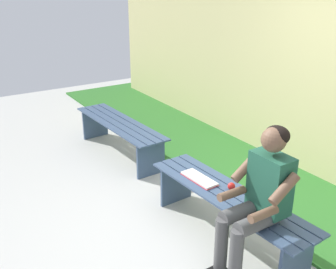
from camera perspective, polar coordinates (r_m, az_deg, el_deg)
The scene contains 8 objects.
ground_plane at distance 4.43m, azimuth -11.93°, elevation -11.03°, with size 10.00×7.00×0.04m, color #B2B2AD.
grass_strip at distance 5.52m, azimuth 11.19°, elevation -3.62°, with size 9.00×1.93×0.03m, color #2D6B28.
brick_wall at distance 5.11m, azimuth 21.27°, elevation 7.35°, with size 9.50×0.24×2.40m, color #D1C684.
bench_near at distance 3.82m, azimuth 8.45°, elevation -9.77°, with size 1.86×0.53×0.48m.
bench_far at distance 5.54m, azimuth -6.90°, elevation 0.67°, with size 1.83×0.53×0.48m.
person_seated at distance 3.30m, azimuth 12.70°, elevation -8.63°, with size 0.50×0.69×1.28m.
apple at distance 3.81m, azimuth 9.02°, elevation -7.29°, with size 0.07×0.07×0.07m, color red.
book_open at distance 3.96m, azimuth 4.46°, elevation -6.30°, with size 0.42×0.18×0.02m.
Camera 1 is at (-2.41, 2.19, 2.35)m, focal length 42.80 mm.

